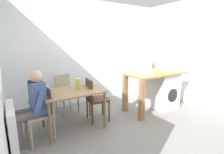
{
  "coord_description": "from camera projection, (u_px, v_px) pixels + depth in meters",
  "views": [
    {
      "loc": [
        -1.99,
        -2.48,
        1.63
      ],
      "look_at": [
        -0.15,
        0.45,
        0.91
      ],
      "focal_mm": 27.1,
      "sensor_mm": 36.0,
      "label": 1
    }
  ],
  "objects": [
    {
      "name": "bottle_tall_green",
      "position": [
        153.0,
        67.0,
        4.02
      ],
      "size": [
        0.08,
        0.08,
        0.29
      ],
      "color": "brown",
      "rests_on": "kitchen_counter"
    },
    {
      "name": "chair_spare_by_wall",
      "position": [
        65.0,
        92.0,
        3.88
      ],
      "size": [
        0.48,
        0.48,
        0.9
      ],
      "rotation": [
        0.0,
        0.0,
        3.36
      ],
      "color": "gray",
      "rests_on": "ground_plane"
    },
    {
      "name": "utensil_crock",
      "position": [
        172.0,
        67.0,
        4.37
      ],
      "size": [
        0.11,
        0.11,
        0.3
      ],
      "color": "gray",
      "rests_on": "kitchen_counter"
    },
    {
      "name": "bottle_squat_brown",
      "position": [
        150.0,
        66.0,
        4.25
      ],
      "size": [
        0.07,
        0.07,
        0.28
      ],
      "color": "silver",
      "rests_on": "kitchen_counter"
    },
    {
      "name": "kitchen_counter",
      "position": [
        150.0,
        80.0,
        3.94
      ],
      "size": [
        1.5,
        0.68,
        0.92
      ],
      "color": "#9E7042",
      "rests_on": "ground_plane"
    },
    {
      "name": "chair_person_seat",
      "position": [
        43.0,
        110.0,
        2.83
      ],
      "size": [
        0.43,
        0.43,
        0.9
      ],
      "rotation": [
        0.0,
        0.0,
        1.66
      ],
      "color": "gray",
      "rests_on": "ground_plane"
    },
    {
      "name": "sink_basin",
      "position": [
        148.0,
        72.0,
        3.87
      ],
      "size": [
        0.38,
        0.38,
        0.09
      ],
      "primitive_type": "cylinder",
      "color": "#9EA0A5",
      "rests_on": "kitchen_counter"
    },
    {
      "name": "washing_machine",
      "position": [
        163.0,
        91.0,
        4.25
      ],
      "size": [
        0.6,
        0.61,
        0.86
      ],
      "color": "white",
      "rests_on": "ground_plane"
    },
    {
      "name": "scissors",
      "position": [
        158.0,
        73.0,
        3.91
      ],
      "size": [
        0.15,
        0.06,
        0.01
      ],
      "color": "#B2B2B7",
      "rests_on": "kitchen_counter"
    },
    {
      "name": "seated_person",
      "position": [
        32.0,
        103.0,
        2.7
      ],
      "size": [
        0.52,
        0.52,
        1.2
      ],
      "rotation": [
        0.0,
        0.0,
        1.66
      ],
      "color": "#595651",
      "rests_on": "ground_plane"
    },
    {
      "name": "dining_table",
      "position": [
        73.0,
        96.0,
        3.17
      ],
      "size": [
        1.1,
        0.76,
        0.74
      ],
      "color": "olive",
      "rests_on": "ground_plane"
    },
    {
      "name": "mixing_bowl",
      "position": [
        158.0,
        73.0,
        3.76
      ],
      "size": [
        0.21,
        0.21,
        0.06
      ],
      "color": "gold",
      "rests_on": "kitchen_counter"
    },
    {
      "name": "wall_back",
      "position": [
        91.0,
        52.0,
        4.6
      ],
      "size": [
        4.6,
        0.1,
        2.7
      ],
      "primitive_type": "cube",
      "color": "silver",
      "rests_on": "ground_plane"
    },
    {
      "name": "chair_opposite",
      "position": [
        94.0,
        97.0,
        3.49
      ],
      "size": [
        0.45,
        0.45,
        0.9
      ],
      "rotation": [
        0.0,
        0.0,
        -1.69
      ],
      "color": "#4C3323",
      "rests_on": "ground_plane"
    },
    {
      "name": "vase",
      "position": [
        78.0,
        84.0,
        3.29
      ],
      "size": [
        0.09,
        0.09,
        0.19
      ],
      "primitive_type": "cylinder",
      "color": "#A8C63D",
      "rests_on": "dining_table"
    },
    {
      "name": "ground_plane",
      "position": [
        130.0,
        124.0,
        3.43
      ],
      "size": [
        5.46,
        5.46,
        0.0
      ],
      "primitive_type": "plane",
      "color": "slate"
    },
    {
      "name": "tap",
      "position": [
        143.0,
        67.0,
        4.0
      ],
      "size": [
        0.02,
        0.02,
        0.28
      ],
      "primitive_type": "cylinder",
      "color": "#B2B2B7",
      "rests_on": "kitchen_counter"
    },
    {
      "name": "wall_counter_side",
      "position": [
        198.0,
        53.0,
        4.27
      ],
      "size": [
        0.1,
        3.8,
        2.7
      ],
      "primitive_type": "cube",
      "color": "silver",
      "rests_on": "ground_plane"
    },
    {
      "name": "radiator",
      "position": [
        13.0,
        128.0,
        2.55
      ],
      "size": [
        0.1,
        0.8,
        0.7
      ],
      "primitive_type": "cube",
      "color": "white",
      "rests_on": "ground_plane"
    }
  ]
}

